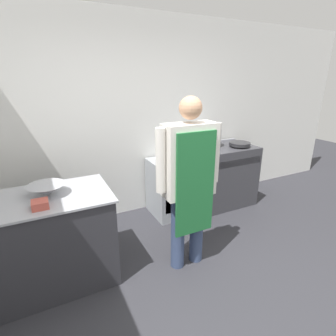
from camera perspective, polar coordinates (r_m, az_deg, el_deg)
The scene contains 10 objects.
ground_plane at distance 2.52m, azimuth 12.74°, elevation -30.33°, with size 14.00×14.00×0.00m, color #2D2D33.
wall_back at distance 3.65m, azimuth -8.25°, elevation 10.31°, with size 8.00×0.05×2.70m.
prep_counter at distance 2.78m, azimuth -24.38°, elevation -14.21°, with size 1.17×0.74×0.90m.
stove at distance 4.16m, azimuth 11.87°, elevation -1.49°, with size 0.89×0.65×0.94m.
fridge_unit at distance 3.81m, azimuth 1.62°, elevation -4.02°, with size 0.70×0.59×0.80m.
person_cook at distance 2.52m, azimuth 4.64°, elevation -1.67°, with size 0.68×0.24×1.75m.
mixing_bowl at distance 2.58m, azimuth -24.87°, elevation -4.31°, with size 0.33×0.33×0.10m.
plastic_tub at distance 2.36m, azimuth -26.08°, elevation -7.13°, with size 0.13×0.13×0.06m.
stock_pot at distance 3.96m, azimuth 9.14°, elevation 7.01°, with size 0.33×0.33×0.29m.
saute_pan at distance 4.05m, azimuth 15.33°, elevation 5.09°, with size 0.31×0.31×0.05m.
Camera 1 is at (-1.14, -1.20, 1.89)m, focal length 28.00 mm.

